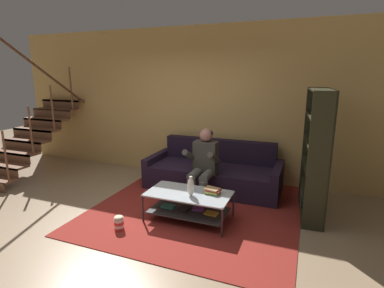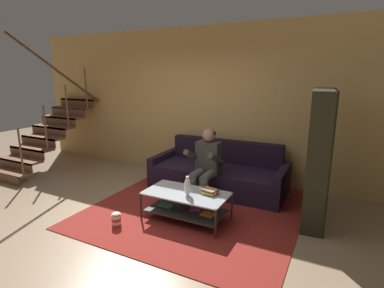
{
  "view_description": "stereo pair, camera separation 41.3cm",
  "coord_description": "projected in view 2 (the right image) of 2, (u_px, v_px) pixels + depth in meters",
  "views": [
    {
      "loc": [
        2.09,
        -3.07,
        2.0
      ],
      "look_at": [
        0.53,
        0.87,
        1.02
      ],
      "focal_mm": 28.0,
      "sensor_mm": 36.0,
      "label": 1
    },
    {
      "loc": [
        2.46,
        -2.9,
        2.0
      ],
      "look_at": [
        0.53,
        0.87,
        1.02
      ],
      "focal_mm": 28.0,
      "sensor_mm": 36.0,
      "label": 2
    }
  ],
  "objects": [
    {
      "name": "staircase_run",
      "position": [
        58.0,
        120.0,
        6.63
      ],
      "size": [
        1.06,
        2.78,
        2.72
      ],
      "color": "brown",
      "rests_on": "ground"
    },
    {
      "name": "coffee_table",
      "position": [
        186.0,
        202.0,
        4.18
      ],
      "size": [
        1.16,
        0.62,
        0.4
      ],
      "color": "#AAB3BB",
      "rests_on": "ground"
    },
    {
      "name": "area_rug",
      "position": [
        201.0,
        204.0,
        4.71
      ],
      "size": [
        3.0,
        3.27,
        0.01
      ],
      "color": "maroon",
      "rests_on": "ground"
    },
    {
      "name": "person_seated_center",
      "position": [
        206.0,
        163.0,
        4.77
      ],
      "size": [
        0.5,
        0.58,
        1.16
      ],
      "color": "#5A5750",
      "rests_on": "ground"
    },
    {
      "name": "bookshelf",
      "position": [
        321.0,
        166.0,
        4.15
      ],
      "size": [
        0.37,
        1.15,
        1.82
      ],
      "color": "black",
      "rests_on": "ground"
    },
    {
      "name": "book_stack",
      "position": [
        210.0,
        191.0,
        4.1
      ],
      "size": [
        0.24,
        0.19,
        0.07
      ],
      "color": "silver",
      "rests_on": "coffee_table"
    },
    {
      "name": "popcorn_tub",
      "position": [
        116.0,
        219.0,
        4.02
      ],
      "size": [
        0.13,
        0.13,
        0.2
      ],
      "color": "red",
      "rests_on": "ground"
    },
    {
      "name": "back_partition",
      "position": [
        205.0,
        103.0,
        5.87
      ],
      "size": [
        8.4,
        0.12,
        2.9
      ],
      "primitive_type": "cube",
      "color": "tan",
      "rests_on": "ground"
    },
    {
      "name": "ground",
      "position": [
        128.0,
        226.0,
        4.06
      ],
      "size": [
        16.8,
        16.8,
        0.0
      ],
      "primitive_type": "plane",
      "color": "#967D60"
    },
    {
      "name": "vase",
      "position": [
        187.0,
        187.0,
        4.02
      ],
      "size": [
        0.1,
        0.1,
        0.28
      ],
      "color": "silver",
      "rests_on": "coffee_table"
    },
    {
      "name": "couch",
      "position": [
        219.0,
        174.0,
        5.34
      ],
      "size": [
        2.36,
        0.97,
        0.83
      ],
      "color": "black",
      "rests_on": "ground"
    }
  ]
}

